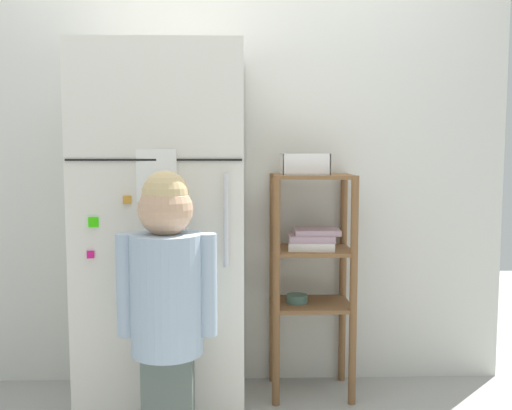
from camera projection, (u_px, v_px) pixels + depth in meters
name	position (u px, v px, depth m)	size (l,w,h in m)	color
ground_plane	(233.00, 410.00, 2.67)	(6.00, 6.00, 0.00)	#999993
kitchen_wall_back	(233.00, 176.00, 2.95)	(2.78, 0.03, 2.13)	silver
refrigerator	(167.00, 235.00, 2.60)	(0.70, 0.71, 1.63)	silver
child_standing	(167.00, 293.00, 2.09)	(0.36, 0.27, 1.13)	#535E57
pantry_shelf_unit	(311.00, 259.00, 2.81)	(0.40, 0.32, 1.08)	brown
fruit_bin	(306.00, 166.00, 2.76)	(0.23, 0.15, 0.10)	white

